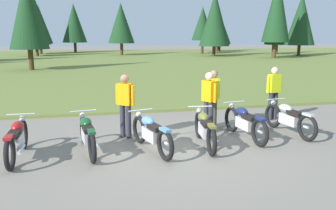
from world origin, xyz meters
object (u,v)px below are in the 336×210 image
object	(u,v)px
motorcycle_silver	(289,118)
motorcycle_sky_blue	(151,133)
motorcycle_red	(17,139)
rider_in_hivis_vest	(209,99)
motorcycle_olive	(205,128)
motorcycle_british_green	(87,134)
rider_near_row_end	(125,102)
rider_checking_bike	(274,90)
motorcycle_navy	(245,122)
rider_with_back_turned	(213,95)

from	to	relation	value
motorcycle_silver	motorcycle_sky_blue	bearing A→B (deg)	-170.94
motorcycle_red	rider_in_hivis_vest	distance (m)	4.88
motorcycle_red	rider_in_hivis_vest	xyz separation A→B (m)	(4.73, 1.07, 0.51)
motorcycle_red	motorcycle_silver	size ratio (longest dim) A/B	1.00
motorcycle_red	motorcycle_olive	xyz separation A→B (m)	(4.27, -0.04, 0.00)
motorcycle_british_green	rider_near_row_end	world-z (taller)	rider_near_row_end
motorcycle_red	rider_checking_bike	bearing A→B (deg)	15.81
motorcycle_sky_blue	motorcycle_silver	size ratio (longest dim) A/B	0.98
motorcycle_navy	motorcycle_silver	size ratio (longest dim) A/B	1.00
motorcycle_olive	motorcycle_sky_blue	bearing A→B (deg)	-175.87
motorcycle_navy	rider_near_row_end	world-z (taller)	rider_near_row_end
motorcycle_olive	rider_in_hivis_vest	bearing A→B (deg)	67.11
rider_near_row_end	motorcycle_sky_blue	bearing A→B (deg)	-68.51
rider_in_hivis_vest	rider_checking_bike	world-z (taller)	same
motorcycle_sky_blue	motorcycle_british_green	bearing A→B (deg)	172.32
motorcycle_british_green	rider_with_back_turned	world-z (taller)	rider_with_back_turned
motorcycle_sky_blue	rider_checking_bike	distance (m)	4.82
motorcycle_british_green	rider_near_row_end	xyz separation A→B (m)	(0.97, 1.01, 0.51)
motorcycle_red	motorcycle_sky_blue	bearing A→B (deg)	-2.67
motorcycle_sky_blue	motorcycle_navy	xyz separation A→B (m)	(2.54, 0.47, 0.00)
motorcycle_olive	rider_in_hivis_vest	world-z (taller)	rider_in_hivis_vest
motorcycle_british_green	motorcycle_silver	xyz separation A→B (m)	(5.34, 0.43, 0.00)
motorcycle_red	motorcycle_olive	distance (m)	4.27
motorcycle_olive	motorcycle_red	bearing A→B (deg)	179.45
motorcycle_olive	motorcycle_silver	xyz separation A→B (m)	(2.57, 0.53, 0.00)
motorcycle_olive	motorcycle_navy	distance (m)	1.27
rider_checking_bike	rider_with_back_turned	xyz separation A→B (m)	(-2.15, -0.45, 0.00)
rider_checking_bike	rider_near_row_end	xyz separation A→B (m)	(-4.74, -0.97, 0.00)
motorcycle_olive	rider_near_row_end	size ratio (longest dim) A/B	1.26
motorcycle_red	motorcycle_sky_blue	distance (m)	2.94
motorcycle_british_green	rider_with_back_turned	bearing A→B (deg)	23.27
motorcycle_british_green	rider_with_back_turned	size ratio (longest dim) A/B	1.25
motorcycle_british_green	rider_in_hivis_vest	xyz separation A→B (m)	(3.24, 1.01, 0.51)
motorcycle_silver	rider_checking_bike	world-z (taller)	rider_checking_bike
motorcycle_british_green	rider_checking_bike	xyz separation A→B (m)	(5.71, 1.98, 0.51)
rider_checking_bike	motorcycle_olive	bearing A→B (deg)	-144.69
motorcycle_red	motorcycle_navy	size ratio (longest dim) A/B	1.00
rider_in_hivis_vest	rider_checking_bike	size ratio (longest dim) A/B	1.00
motorcycle_olive	motorcycle_navy	world-z (taller)	same
rider_checking_bike	motorcycle_red	bearing A→B (deg)	-164.19
rider_with_back_turned	motorcycle_olive	bearing A→B (deg)	-115.77
motorcycle_silver	rider_with_back_turned	bearing A→B (deg)	148.20
motorcycle_navy	rider_in_hivis_vest	size ratio (longest dim) A/B	1.26
rider_checking_bike	rider_with_back_turned	world-z (taller)	same
motorcycle_sky_blue	motorcycle_olive	bearing A→B (deg)	4.13
motorcycle_navy	rider_in_hivis_vest	distance (m)	1.16
motorcycle_british_green	rider_with_back_turned	xyz separation A→B (m)	(3.56, 1.53, 0.51)
rider_checking_bike	rider_with_back_turned	size ratio (longest dim) A/B	1.00
motorcycle_navy	motorcycle_british_green	bearing A→B (deg)	-175.99
rider_with_back_turned	rider_near_row_end	distance (m)	2.64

